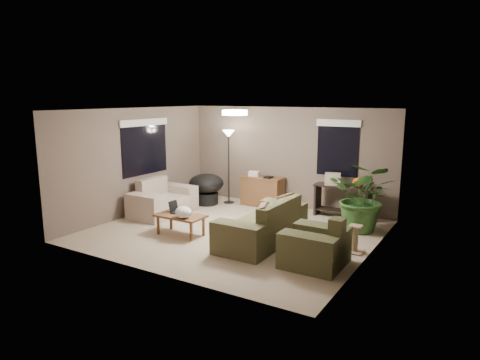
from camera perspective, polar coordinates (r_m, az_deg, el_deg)
The scene contains 20 objects.
room_shell at distance 8.67m, azimuth -0.69°, elevation 1.08°, with size 5.50×5.50×5.50m.
main_sofa at distance 8.24m, azimuth 3.30°, elevation -6.31°, with size 0.95×2.20×0.85m.
throw_pillows at distance 8.03m, azimuth 4.94°, elevation -4.16°, with size 0.37×1.39×0.47m.
loveseat at distance 10.31m, azimuth -10.35°, elevation -2.89°, with size 0.90×1.60×0.85m.
armchair at distance 7.26m, azimuth 10.08°, elevation -8.87°, with size 0.95×1.00×0.85m.
coffee_table at distance 8.70m, azimuth -7.95°, elevation -5.01°, with size 1.00×0.55×0.42m.
laptop at distance 8.85m, azimuth -8.41°, elevation -3.94°, with size 0.39×0.33×0.24m.
plastic_bag at distance 8.42m, azimuth -7.57°, elevation -4.29°, with size 0.33×0.30×0.23m, color white.
desk at distance 10.93m, azimuth 3.00°, elevation -1.49°, with size 1.10×0.50×0.75m.
desk_papers at distance 10.91m, azimuth 2.27°, elevation 0.76°, with size 0.69×0.29×0.12m.
console_table at distance 10.12m, azimuth 13.49°, elevation -2.48°, with size 1.30×0.40×0.75m.
pumpkin at distance 9.93m, azimuth 15.52°, elevation -0.33°, with size 0.27×0.27×0.22m, color orange.
cardboard_box at distance 10.10m, azimuth 12.25°, elevation 0.14°, with size 0.35×0.27×0.27m, color beige.
papasan_chair at distance 11.09m, azimuth -4.50°, elevation -0.87°, with size 0.93×0.93×0.80m.
floor_lamp at distance 11.02m, azimuth -1.53°, elevation 5.04°, with size 0.32×0.32×1.91m.
ceiling_fixture at distance 8.54m, azimuth -0.70°, elevation 8.97°, with size 0.50×0.50×0.10m, color white.
houseplant at distance 9.16m, azimuth 16.15°, elevation -3.18°, with size 1.31×1.45×1.13m, color #2D5923.
cat_scratching_post at distance 8.00m, azimuth 15.04°, elevation -7.82°, with size 0.32×0.32×0.50m.
window_left at distance 10.50m, azimuth -12.59°, elevation 5.51°, with size 0.05×1.56×1.33m.
window_back at distance 10.29m, azimuth 12.94°, elevation 5.40°, with size 1.06×0.05×1.33m.
Camera 1 is at (4.52, -7.24, 2.75)m, focal length 32.00 mm.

